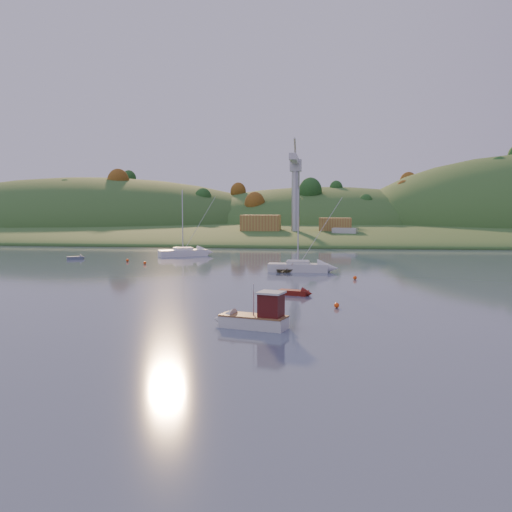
# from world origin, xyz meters

# --- Properties ---
(ground) EXTENTS (500.00, 500.00, 0.00)m
(ground) POSITION_xyz_m (0.00, 0.00, 0.00)
(ground) COLOR #37445A
(ground) RESTS_ON ground
(far_shore) EXTENTS (620.00, 220.00, 1.50)m
(far_shore) POSITION_xyz_m (0.00, 230.00, 0.00)
(far_shore) COLOR #27491D
(far_shore) RESTS_ON ground
(shore_slope) EXTENTS (640.00, 150.00, 7.00)m
(shore_slope) POSITION_xyz_m (0.00, 165.00, 0.00)
(shore_slope) COLOR #27491D
(shore_slope) RESTS_ON ground
(hill_left) EXTENTS (170.00, 140.00, 44.00)m
(hill_left) POSITION_xyz_m (-90.00, 200.00, 0.00)
(hill_left) COLOR #27491D
(hill_left) RESTS_ON ground
(hill_center) EXTENTS (140.00, 120.00, 36.00)m
(hill_center) POSITION_xyz_m (10.00, 210.00, 0.00)
(hill_center) COLOR #27491D
(hill_center) RESTS_ON ground
(hillside_trees) EXTENTS (280.00, 50.00, 32.00)m
(hillside_trees) POSITION_xyz_m (0.00, 185.00, 0.00)
(hillside_trees) COLOR #19461A
(hillside_trees) RESTS_ON ground
(wharf) EXTENTS (42.00, 16.00, 2.40)m
(wharf) POSITION_xyz_m (5.00, 122.00, 1.20)
(wharf) COLOR slate
(wharf) RESTS_ON ground
(shed_west) EXTENTS (11.00, 8.00, 4.80)m
(shed_west) POSITION_xyz_m (-8.00, 123.00, 4.80)
(shed_west) COLOR #9C6334
(shed_west) RESTS_ON wharf
(shed_east) EXTENTS (9.00, 7.00, 4.00)m
(shed_east) POSITION_xyz_m (13.00, 124.00, 4.40)
(shed_east) COLOR #9C6334
(shed_east) RESTS_ON wharf
(dock_crane) EXTENTS (3.20, 28.00, 20.30)m
(dock_crane) POSITION_xyz_m (2.00, 118.39, 17.17)
(dock_crane) COLOR #B7B7BC
(dock_crane) RESTS_ON wharf
(fishing_boat) EXTENTS (6.52, 3.61, 3.97)m
(fishing_boat) POSITION_xyz_m (3.53, 5.11, 0.88)
(fishing_boat) COLOR silver
(fishing_boat) RESTS_ON ground
(sailboat_near) EXTENTS (9.37, 6.91, 12.76)m
(sailboat_near) POSITION_xyz_m (-17.33, 68.30, 0.81)
(sailboat_near) COLOR white
(sailboat_near) RESTS_ON ground
(sailboat_far) EXTENTS (8.76, 2.74, 12.11)m
(sailboat_far) POSITION_xyz_m (5.79, 44.52, 0.77)
(sailboat_far) COLOR silver
(sailboat_far) RESTS_ON ground
(canoe) EXTENTS (4.21, 3.43, 0.77)m
(canoe) POSITION_xyz_m (4.45, 43.83, 0.38)
(canoe) COLOR #9A8A55
(canoe) RESTS_ON ground
(paddler) EXTENTS (0.45, 0.59, 1.43)m
(paddler) POSITION_xyz_m (4.45, 43.83, 0.71)
(paddler) COLOR black
(paddler) RESTS_ON ground
(red_tender) EXTENTS (3.98, 2.36, 1.28)m
(red_tender) POSITION_xyz_m (6.91, 22.08, 0.27)
(red_tender) COLOR #60130D
(red_tender) RESTS_ON ground
(grey_dinghy) EXTENTS (3.47, 2.65, 1.23)m
(grey_dinghy) POSITION_xyz_m (-34.90, 60.39, 0.25)
(grey_dinghy) COLOR slate
(grey_dinghy) RESTS_ON ground
(work_vessel) EXTENTS (15.97, 9.04, 3.88)m
(work_vessel) POSITION_xyz_m (15.48, 114.89, 1.38)
(work_vessel) COLOR #505E69
(work_vessel) RESTS_ON ground
(buoy_0) EXTENTS (0.50, 0.50, 0.50)m
(buoy_0) POSITION_xyz_m (10.66, 14.82, 0.25)
(buoy_0) COLOR #FF4B0D
(buoy_0) RESTS_ON ground
(buoy_1) EXTENTS (0.50, 0.50, 0.50)m
(buoy_1) POSITION_xyz_m (13.60, 36.19, 0.25)
(buoy_1) COLOR #FF4B0D
(buoy_1) RESTS_ON ground
(buoy_2) EXTENTS (0.50, 0.50, 0.50)m
(buoy_2) POSITION_xyz_m (-24.31, 56.56, 0.25)
(buoy_2) COLOR #FF4B0D
(buoy_2) RESTS_ON ground
(buoy_3) EXTENTS (0.50, 0.50, 0.50)m
(buoy_3) POSITION_xyz_m (-19.89, 52.42, 0.25)
(buoy_3) COLOR #FF4B0D
(buoy_3) RESTS_ON ground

